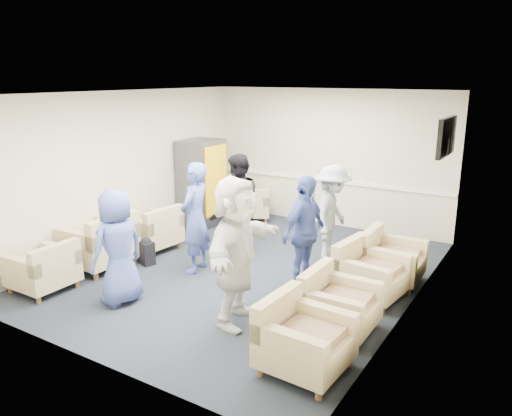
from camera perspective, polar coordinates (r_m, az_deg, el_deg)
The scene contains 25 objects.
floor at distance 7.84m, azimuth -1.12°, elevation -7.12°, with size 6.00×6.00×0.00m, color black.
ceiling at distance 7.27m, azimuth -1.23°, elevation 13.01°, with size 6.00×6.00×0.00m, color silver.
back_wall at distance 10.05m, azimuth 8.19°, elevation 5.67°, with size 5.00×0.02×2.70m, color beige.
front_wall at distance 5.27m, azimuth -19.19°, elevation -3.57°, with size 5.00×0.02×2.70m, color beige.
left_wall at distance 9.02m, azimuth -14.68°, elevation 4.27°, with size 0.02×6.00×2.70m, color beige.
right_wall at distance 6.47m, azimuth 17.77°, elevation -0.07°, with size 0.02×6.00×2.70m, color beige.
chair_rail at distance 10.11m, azimuth 8.05°, elevation 3.14°, with size 4.98×0.04×0.06m, color white.
tv at distance 8.09m, azimuth 20.94°, elevation 7.60°, with size 0.10×1.00×0.58m.
armchair_left_near at distance 7.62m, azimuth -23.00°, elevation -6.56°, with size 0.77×0.77×0.62m.
armchair_left_mid at distance 8.19m, azimuth -17.38°, elevation -4.03°, with size 0.96×0.96×0.76m.
armchair_left_far at distance 8.82m, azimuth -11.68°, elevation -2.62°, with size 0.90×0.90×0.66m.
armchair_right_near at distance 5.28m, azimuth 5.11°, elevation -14.88°, with size 0.86×0.86×0.66m.
armchair_right_midnear at distance 6.07m, azimuth 9.14°, elevation -10.96°, with size 0.79×0.79×0.63m.
armchair_right_midfar at distance 7.00m, azimuth 12.64°, elevation -7.41°, with size 0.91×0.91×0.66m.
armchair_right_far at distance 7.60m, azimuth 14.97°, elevation -5.76°, with size 0.83×0.83×0.65m.
armchair_corner at distance 10.43m, azimuth -0.56°, elevation 0.28°, with size 1.03×1.03×0.61m.
vending_machine at distance 10.03m, azimuth -6.15°, elevation 2.88°, with size 0.70×0.81×1.72m.
backpack at distance 8.20m, azimuth -12.42°, elevation -4.74°, with size 0.31×0.27×0.45m.
pillow at distance 7.57m, azimuth -23.14°, elevation -5.38°, with size 0.45×0.34×0.13m, color white.
person_front_left at distance 6.78m, azimuth -15.51°, elevation -4.33°, with size 0.76×0.49×1.55m, color #41539D.
person_mid_left at distance 7.62m, azimuth -6.97°, elevation -1.12°, with size 0.62×0.41×1.70m, color #41539D.
person_back_left at distance 8.43m, azimuth -2.04°, elevation 0.49°, with size 0.82×0.64×1.68m, color black.
person_back_right at distance 8.03m, azimuth 8.71°, elevation -0.74°, with size 1.03×0.59×1.60m, color beige.
person_mid_right at distance 7.03m, azimuth 5.53°, elevation -2.80°, with size 0.95×0.40×1.63m, color #41539D.
person_front_right at distance 5.97m, azimuth -2.25°, elevation -4.95°, with size 1.70×0.54×1.83m, color silver.
Camera 1 is at (3.95, -6.10, 2.95)m, focal length 35.00 mm.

